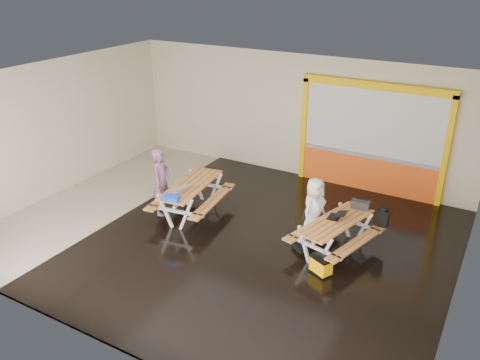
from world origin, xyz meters
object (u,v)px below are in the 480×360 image
Objects in this scene: laptop_right at (337,216)px; toolbox at (361,204)px; picnic_table_left at (191,191)px; person_left at (162,182)px; dark_case at (302,246)px; backpack at (383,217)px; blue_pouch at (171,198)px; picnic_table_right at (336,228)px; laptop_left at (179,189)px; person_right at (314,210)px; fluke_bag at (321,266)px.

toolbox is at bearing 67.01° from laptop_right.
picnic_table_left is 1.34× the size of person_left.
person_left is 3.72m from dark_case.
picnic_table_left is at bearing -168.90° from backpack.
blue_pouch is (-3.47, -1.15, 0.06)m from laptop_right.
picnic_table_right is 3.68m from laptop_left.
person_left is (-0.64, -0.32, 0.24)m from picnic_table_left.
picnic_table_left is 1.56× the size of person_right.
backpack is (0.81, 0.65, -0.11)m from laptop_right.
laptop_right is at bearing -112.99° from toolbox.
dark_case is at bearing 4.86° from laptop_left.
person_left is 4.68m from toolbox.
backpack is at bearing -88.15° from person_left.
person_left is at bearing -174.44° from picnic_table_right.
picnic_table_right is 5.49× the size of laptop_left.
laptop_right is at bearing -94.21° from person_left.
picnic_table_right is 5.47× the size of toolbox.
blue_pouch is 4.19m from toolbox.
toolbox is at bearing -41.42° from person_right.
person_right is at bearing 119.70° from fluke_bag.
dark_case is 0.95m from fluke_bag.
person_left is 4.35× the size of laptop_right.
picnic_table_left is at bearing 167.03° from fluke_bag.
fluke_bag is at bearing -96.27° from toolbox.
person_right reaches higher than backpack.
person_left is 4.66× the size of blue_pouch.
backpack is (1.34, 0.59, -0.10)m from person_right.
toolbox is at bearing 51.39° from dark_case.
laptop_left is (-3.06, -0.72, 0.08)m from person_right.
picnic_table_right is at bearing -95.83° from person_right.
picnic_table_left is at bearing -166.89° from toolbox.
picnic_table_right is at bearing -73.43° from laptop_right.
picnic_table_left is 4.48m from backpack.
blue_pouch is (0.12, -0.93, 0.25)m from picnic_table_left.
picnic_table_left is 3.07m from person_right.
person_left is 3.94× the size of backpack.
picnic_table_right is 0.26m from laptop_right.
blue_pouch is at bearing -140.46° from person_left.
fluke_bag is (-0.70, -1.71, -0.48)m from backpack.
backpack reaches higher than fluke_bag.
dark_case is (-0.62, -0.29, -0.48)m from picnic_table_right.
dark_case is (3.01, -0.19, -0.52)m from picnic_table_left.
backpack is (4.39, 0.86, 0.07)m from picnic_table_left.
toolbox is (0.83, 0.63, 0.06)m from person_right.
laptop_right is at bearing 10.42° from laptop_left.
toolbox is (3.76, 1.84, -0.02)m from blue_pouch.
picnic_table_right is 4.29m from person_left.
toolbox is 0.94× the size of backpack.
person_left is at bearing 140.91° from blue_pouch.
laptop_right is 0.91× the size of backpack.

